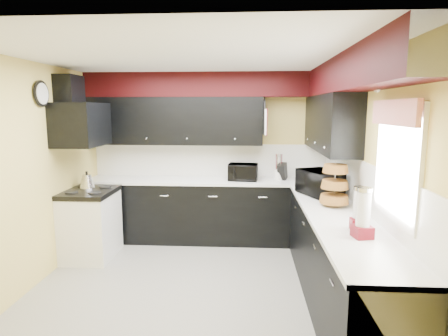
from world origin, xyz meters
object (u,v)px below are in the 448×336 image
Objects in this scene: toaster_oven at (243,172)px; knife_block at (282,172)px; utensil_crock at (279,175)px; kettle at (87,181)px; microwave at (320,183)px.

knife_block is at bearing 12.81° from toaster_oven.
knife_block is at bearing -11.37° from utensil_crock.
kettle is (-2.11, -0.56, -0.05)m from toaster_oven.
knife_block is (-0.37, 0.97, -0.03)m from microwave.
toaster_oven is 0.53m from utensil_crock.
utensil_crock is 0.77× the size of kettle.
toaster_oven is 1.31m from microwave.
knife_block is at bearing -3.03° from microwave.
microwave is 1.07m from utensil_crock.
toaster_oven is 0.58m from knife_block.
utensil_crock is at bearing -0.62° from microwave.
utensil_crock is at bearing 13.76° from kettle.
toaster_oven is 0.77× the size of microwave.
toaster_oven and knife_block have the same top height.
microwave is 3.07m from kettle.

